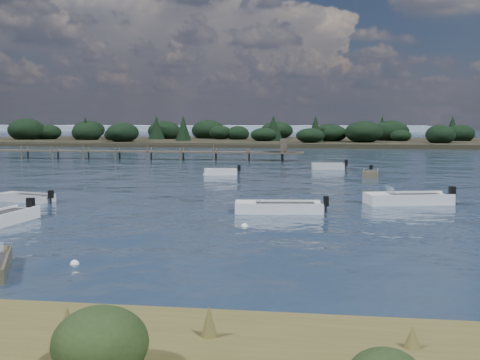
% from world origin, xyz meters
% --- Properties ---
extents(ground, '(400.00, 400.00, 0.00)m').
position_xyz_m(ground, '(0.00, 60.00, 0.00)').
color(ground, '#18273A').
rests_on(ground, ground).
extents(dinghy_mid_white_a, '(5.25, 2.38, 1.21)m').
position_xyz_m(dinghy_mid_white_a, '(6.81, 6.54, 0.16)').
color(dinghy_mid_white_a, white).
rests_on(dinghy_mid_white_a, ground).
extents(dinghy_extra_b, '(1.69, 4.36, 1.07)m').
position_xyz_m(dinghy_extra_b, '(13.34, 29.01, 0.15)').
color(dinghy_extra_b, brown).
rests_on(dinghy_extra_b, ground).
extents(tender_far_grey_b, '(3.72, 1.65, 1.26)m').
position_xyz_m(tender_far_grey_b, '(9.50, 36.05, 0.18)').
color(tender_far_grey_b, '#B7BDBF').
rests_on(tender_far_grey_b, ground).
extents(dinghy_extra_a, '(1.88, 4.89, 1.24)m').
position_xyz_m(dinghy_extra_a, '(-6.38, 0.85, 0.17)').
color(dinghy_extra_a, white).
rests_on(dinghy_extra_a, ground).
extents(dinghy_mid_white_b, '(5.63, 3.16, 1.37)m').
position_xyz_m(dinghy_mid_white_b, '(14.36, 11.01, 0.18)').
color(dinghy_mid_white_b, white).
rests_on(dinghy_mid_white_b, ground).
extents(tender_far_white, '(3.42, 1.78, 1.15)m').
position_xyz_m(tender_far_white, '(-0.33, 28.16, 0.16)').
color(tender_far_white, white).
rests_on(tender_far_white, ground).
extents(dinghy_mid_grey, '(3.99, 2.26, 0.99)m').
position_xyz_m(dinghy_mid_grey, '(-9.27, 8.66, 0.13)').
color(dinghy_mid_grey, '#B7BDBF').
rests_on(dinghy_mid_grey, ground).
extents(buoy_a, '(0.32, 0.32, 0.32)m').
position_xyz_m(buoy_a, '(0.63, -6.53, 0.00)').
color(buoy_a, white).
rests_on(buoy_a, ground).
extents(buoy_b, '(0.32, 0.32, 0.32)m').
position_xyz_m(buoy_b, '(5.58, 1.84, 0.00)').
color(buoy_b, white).
rests_on(buoy_b, ground).
extents(buoy_e, '(0.32, 0.32, 0.32)m').
position_xyz_m(buoy_e, '(-1.82, 28.08, 0.00)').
color(buoy_e, white).
rests_on(buoy_e, ground).
extents(jetty, '(64.50, 3.20, 3.40)m').
position_xyz_m(jetty, '(-21.74, 47.99, 0.98)').
color(jetty, '#51473B').
rests_on(jetty, ground).
extents(far_headland, '(190.00, 40.00, 5.80)m').
position_xyz_m(far_headland, '(25.00, 100.00, 1.96)').
color(far_headland, black).
rests_on(far_headland, ground).
extents(distant_haze, '(280.00, 20.00, 2.40)m').
position_xyz_m(distant_haze, '(-90.00, 230.00, 0.00)').
color(distant_haze, '#95A8B8').
rests_on(distant_haze, ground).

